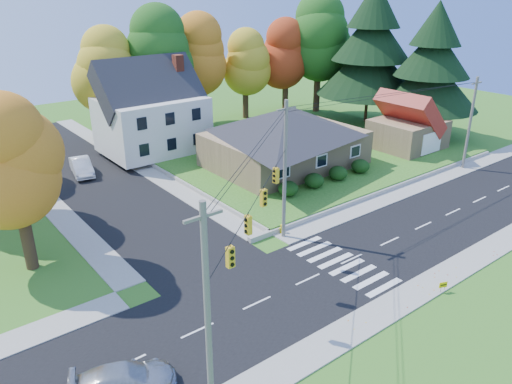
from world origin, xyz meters
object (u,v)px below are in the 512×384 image
white_car (82,167)px  fire_hydrant (282,229)px  ranch_house (285,137)px  silver_sedan (124,379)px

white_car → fire_hydrant: 22.20m
ranch_house → white_car: bearing=146.8°
ranch_house → silver_sedan: size_ratio=3.18×
white_car → fire_hydrant: (7.10, -21.03, -0.44)m
silver_sedan → white_car: 29.56m
white_car → silver_sedan: bearing=-96.0°
ranch_house → fire_hydrant: size_ratio=19.07×
silver_sedan → white_car: (8.46, 28.33, 0.12)m
white_car → ranch_house: bearing=-22.6°
ranch_house → fire_hydrant: 14.15m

